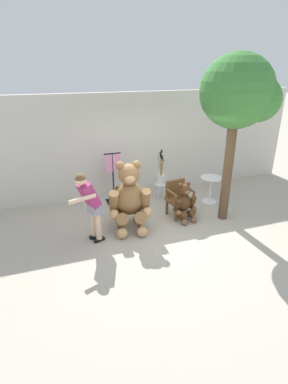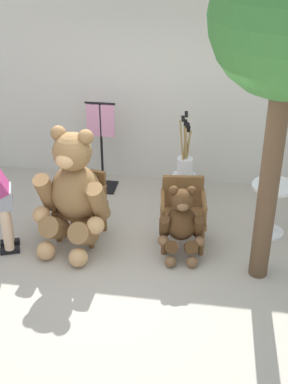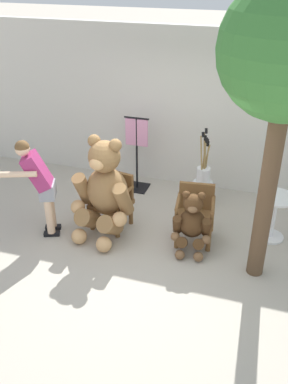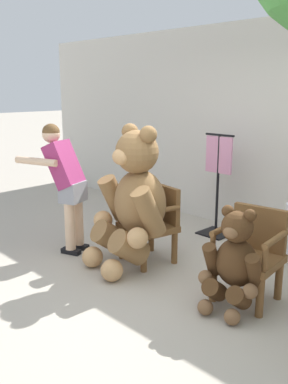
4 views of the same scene
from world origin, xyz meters
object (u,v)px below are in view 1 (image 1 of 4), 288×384
(round_side_table, at_px, (211,187))
(patio_tree, at_px, (240,95))
(person_visitor, at_px, (90,202))
(wooden_chair_right, at_px, (179,197))
(white_stool, at_px, (161,187))
(wooden_chair_left, at_px, (128,205))
(brush_bucket, at_px, (161,177))
(clothing_display_stand, at_px, (113,177))
(teddy_bear_small, at_px, (184,202))
(teddy_bear_large, at_px, (130,197))

(round_side_table, height_order, patio_tree, patio_tree)
(person_visitor, bearing_deg, wooden_chair_right, 13.52)
(white_stool, xyz_separation_m, patio_tree, (1.09, -1.54, 2.51))
(round_side_table, relative_size, patio_tree, 0.19)
(wooden_chair_left, relative_size, white_stool, 1.87)
(brush_bucket, distance_m, clothing_display_stand, 1.28)
(teddy_bear_small, height_order, brush_bucket, brush_bucket)
(wooden_chair_left, bearing_deg, patio_tree, -13.55)
(person_visitor, bearing_deg, patio_tree, -0.41)
(person_visitor, bearing_deg, brush_bucket, 35.10)
(wooden_chair_right, xyz_separation_m, clothing_display_stand, (-1.32, 1.26, 0.26))
(brush_bucket, height_order, clothing_display_stand, brush_bucket)
(wooden_chair_left, bearing_deg, teddy_bear_small, -12.56)
(person_visitor, height_order, clothing_display_stand, person_visitor)
(wooden_chair_right, distance_m, person_visitor, 2.33)
(wooden_chair_left, bearing_deg, person_visitor, -150.10)
(white_stool, distance_m, round_side_table, 1.33)
(person_visitor, distance_m, round_side_table, 3.49)
(wooden_chair_right, height_order, round_side_table, wooden_chair_right)
(wooden_chair_left, distance_m, teddy_bear_small, 1.34)
(wooden_chair_right, distance_m, teddy_bear_large, 1.38)
(teddy_bear_small, distance_m, white_stool, 1.28)
(wooden_chair_left, height_order, patio_tree, patio_tree)
(teddy_bear_small, xyz_separation_m, white_stool, (-0.08, 1.27, -0.11))
(wooden_chair_right, relative_size, patio_tree, 0.23)
(wooden_chair_right, xyz_separation_m, round_side_table, (1.12, 0.38, -0.01))
(wooden_chair_left, xyz_separation_m, round_side_table, (2.41, 0.38, -0.01))
(white_stool, bearing_deg, round_side_table, -27.00)
(person_visitor, bearing_deg, clothing_display_stand, 63.26)
(wooden_chair_left, xyz_separation_m, teddy_bear_large, (-0.03, -0.26, 0.31))
(white_stool, bearing_deg, wooden_chair_right, -86.07)
(white_stool, xyz_separation_m, clothing_display_stand, (-1.25, 0.28, 0.36))
(person_visitor, relative_size, patio_tree, 0.42)
(wooden_chair_right, distance_m, round_side_table, 1.18)
(wooden_chair_right, xyz_separation_m, teddy_bear_large, (-1.32, -0.26, 0.31))
(wooden_chair_right, bearing_deg, wooden_chair_left, -179.98)
(teddy_bear_large, relative_size, white_stool, 3.41)
(wooden_chair_right, relative_size, teddy_bear_large, 0.55)
(patio_tree, bearing_deg, white_stool, 125.25)
(brush_bucket, bearing_deg, teddy_bear_large, -135.16)
(wooden_chair_right, bearing_deg, round_side_table, 18.68)
(white_stool, bearing_deg, brush_bucket, -160.53)
(clothing_display_stand, bearing_deg, person_visitor, -116.74)
(teddy_bear_small, height_order, patio_tree, patio_tree)
(wooden_chair_right, relative_size, person_visitor, 0.56)
(patio_tree, bearing_deg, teddy_bear_large, 172.85)
(white_stool, height_order, clothing_display_stand, clothing_display_stand)
(brush_bucket, relative_size, clothing_display_stand, 0.70)
(teddy_bear_large, bearing_deg, teddy_bear_small, -1.17)
(round_side_table, relative_size, clothing_display_stand, 0.53)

